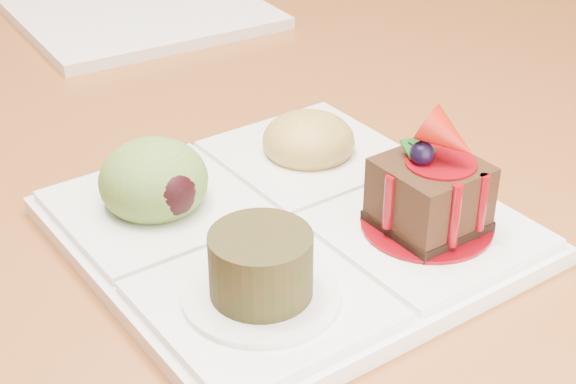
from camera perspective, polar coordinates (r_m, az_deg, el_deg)
dining_table at (r=1.19m, az=-16.52°, el=10.34°), size 1.00×1.80×0.75m
chair_right at (r=1.41m, az=13.86°, el=10.14°), size 0.57×0.57×1.05m
sampler_plate at (r=0.57m, az=-0.37°, el=-1.17°), size 0.27×0.27×0.10m
second_plate at (r=0.98m, az=-9.72°, el=11.50°), size 0.28×0.28×0.01m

